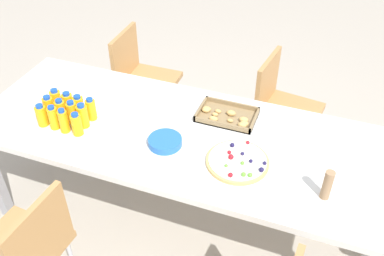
{
  "coord_description": "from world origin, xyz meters",
  "views": [
    {
      "loc": [
        0.73,
        -1.71,
        2.25
      ],
      "look_at": [
        0.08,
        0.03,
        0.75
      ],
      "focal_mm": 40.68,
      "sensor_mm": 36.0,
      "label": 1
    }
  ],
  "objects_px": {
    "juice_bottle_0": "(42,115)",
    "juice_bottle_8": "(56,101)",
    "juice_bottle_2": "(64,121)",
    "juice_bottle_3": "(77,124)",
    "party_table": "(177,139)",
    "juice_bottle_10": "(79,106)",
    "juice_bottle_6": "(72,113)",
    "plate_stack": "(165,142)",
    "chair_near_left": "(27,248)",
    "fruit_pizza": "(238,161)",
    "juice_bottle_1": "(53,118)",
    "juice_bottle_5": "(61,110)",
    "juice_bottle_7": "(83,116)",
    "juice_bottle_4": "(49,108)",
    "napkin_stack": "(91,85)",
    "cardboard_tube": "(327,185)",
    "chair_far_left": "(140,75)",
    "juice_bottle_11": "(91,109)",
    "juice_bottle_9": "(68,103)",
    "chair_far_right": "(281,104)"
  },
  "relations": [
    {
      "from": "juice_bottle_7",
      "to": "fruit_pizza",
      "type": "relative_size",
      "value": 0.46
    },
    {
      "from": "juice_bottle_0",
      "to": "juice_bottle_8",
      "type": "xyz_separation_m",
      "value": [
        0.0,
        0.14,
        0.01
      ]
    },
    {
      "from": "party_table",
      "to": "juice_bottle_10",
      "type": "xyz_separation_m",
      "value": [
        -0.58,
        -0.05,
        0.12
      ]
    },
    {
      "from": "juice_bottle_5",
      "to": "juice_bottle_10",
      "type": "height_order",
      "value": "juice_bottle_5"
    },
    {
      "from": "juice_bottle_2",
      "to": "cardboard_tube",
      "type": "height_order",
      "value": "cardboard_tube"
    },
    {
      "from": "juice_bottle_0",
      "to": "chair_far_left",
      "type": "bearing_deg",
      "value": 83.91
    },
    {
      "from": "juice_bottle_2",
      "to": "juice_bottle_3",
      "type": "relative_size",
      "value": 1.07
    },
    {
      "from": "juice_bottle_1",
      "to": "juice_bottle_11",
      "type": "height_order",
      "value": "juice_bottle_1"
    },
    {
      "from": "chair_near_left",
      "to": "fruit_pizza",
      "type": "relative_size",
      "value": 2.59
    },
    {
      "from": "chair_far_right",
      "to": "napkin_stack",
      "type": "bearing_deg",
      "value": -56.27
    },
    {
      "from": "chair_near_left",
      "to": "napkin_stack",
      "type": "xyz_separation_m",
      "value": [
        -0.22,
        1.04,
        0.24
      ]
    },
    {
      "from": "juice_bottle_0",
      "to": "juice_bottle_8",
      "type": "bearing_deg",
      "value": 89.82
    },
    {
      "from": "party_table",
      "to": "chair_far_left",
      "type": "distance_m",
      "value": 1.01
    },
    {
      "from": "juice_bottle_0",
      "to": "juice_bottle_1",
      "type": "xyz_separation_m",
      "value": [
        0.08,
        -0.0,
        0.01
      ]
    },
    {
      "from": "juice_bottle_7",
      "to": "chair_near_left",
      "type": "bearing_deg",
      "value": -85.68
    },
    {
      "from": "juice_bottle_3",
      "to": "juice_bottle_2",
      "type": "bearing_deg",
      "value": -177.19
    },
    {
      "from": "napkin_stack",
      "to": "chair_far_right",
      "type": "bearing_deg",
      "value": 26.13
    },
    {
      "from": "juice_bottle_8",
      "to": "party_table",
      "type": "bearing_deg",
      "value": 4.94
    },
    {
      "from": "chair_near_left",
      "to": "fruit_pizza",
      "type": "distance_m",
      "value": 1.11
    },
    {
      "from": "party_table",
      "to": "chair_far_left",
      "type": "height_order",
      "value": "chair_far_left"
    },
    {
      "from": "juice_bottle_1",
      "to": "napkin_stack",
      "type": "xyz_separation_m",
      "value": [
        -0.03,
        0.43,
        -0.06
      ]
    },
    {
      "from": "chair_far_left",
      "to": "cardboard_tube",
      "type": "relative_size",
      "value": 5.17
    },
    {
      "from": "cardboard_tube",
      "to": "chair_far_left",
      "type": "bearing_deg",
      "value": 145.39
    },
    {
      "from": "juice_bottle_7",
      "to": "juice_bottle_8",
      "type": "height_order",
      "value": "juice_bottle_7"
    },
    {
      "from": "juice_bottle_1",
      "to": "juice_bottle_8",
      "type": "height_order",
      "value": "juice_bottle_1"
    },
    {
      "from": "party_table",
      "to": "juice_bottle_2",
      "type": "distance_m",
      "value": 0.63
    },
    {
      "from": "plate_stack",
      "to": "juice_bottle_10",
      "type": "bearing_deg",
      "value": 172.79
    },
    {
      "from": "chair_far_left",
      "to": "juice_bottle_7",
      "type": "xyz_separation_m",
      "value": [
        0.12,
        -0.92,
        0.3
      ]
    },
    {
      "from": "juice_bottle_3",
      "to": "juice_bottle_5",
      "type": "xyz_separation_m",
      "value": [
        -0.15,
        0.08,
        -0.0
      ]
    },
    {
      "from": "chair_far_right",
      "to": "juice_bottle_0",
      "type": "relative_size",
      "value": 6.18
    },
    {
      "from": "juice_bottle_5",
      "to": "juice_bottle_9",
      "type": "height_order",
      "value": "juice_bottle_9"
    },
    {
      "from": "juice_bottle_1",
      "to": "juice_bottle_3",
      "type": "relative_size",
      "value": 1.06
    },
    {
      "from": "juice_bottle_4",
      "to": "napkin_stack",
      "type": "bearing_deg",
      "value": 82.01
    },
    {
      "from": "juice_bottle_8",
      "to": "juice_bottle_10",
      "type": "height_order",
      "value": "juice_bottle_8"
    },
    {
      "from": "plate_stack",
      "to": "juice_bottle_6",
      "type": "bearing_deg",
      "value": -179.2
    },
    {
      "from": "juice_bottle_5",
      "to": "juice_bottle_7",
      "type": "bearing_deg",
      "value": -2.76
    },
    {
      "from": "chair_far_right",
      "to": "napkin_stack",
      "type": "relative_size",
      "value": 5.53
    },
    {
      "from": "chair_near_left",
      "to": "juice_bottle_2",
      "type": "height_order",
      "value": "juice_bottle_2"
    },
    {
      "from": "juice_bottle_0",
      "to": "juice_bottle_2",
      "type": "xyz_separation_m",
      "value": [
        0.15,
        -0.01,
        0.01
      ]
    },
    {
      "from": "party_table",
      "to": "cardboard_tube",
      "type": "bearing_deg",
      "value": -14.34
    },
    {
      "from": "chair_far_left",
      "to": "fruit_pizza",
      "type": "distance_m",
      "value": 1.38
    },
    {
      "from": "juice_bottle_0",
      "to": "juice_bottle_7",
      "type": "relative_size",
      "value": 0.9
    },
    {
      "from": "chair_near_left",
      "to": "juice_bottle_3",
      "type": "xyz_separation_m",
      "value": [
        -0.05,
        0.6,
        0.29
      ]
    },
    {
      "from": "cardboard_tube",
      "to": "juice_bottle_4",
      "type": "bearing_deg",
      "value": 177.14
    },
    {
      "from": "juice_bottle_1",
      "to": "juice_bottle_9",
      "type": "xyz_separation_m",
      "value": [
        -0.0,
        0.15,
        -0.0
      ]
    },
    {
      "from": "party_table",
      "to": "chair_near_left",
      "type": "relative_size",
      "value": 2.78
    },
    {
      "from": "juice_bottle_6",
      "to": "juice_bottle_8",
      "type": "height_order",
      "value": "juice_bottle_6"
    },
    {
      "from": "juice_bottle_6",
      "to": "plate_stack",
      "type": "height_order",
      "value": "juice_bottle_6"
    },
    {
      "from": "juice_bottle_4",
      "to": "napkin_stack",
      "type": "xyz_separation_m",
      "value": [
        0.05,
        0.36,
        -0.06
      ]
    },
    {
      "from": "chair_far_left",
      "to": "cardboard_tube",
      "type": "xyz_separation_m",
      "value": [
        1.44,
        -1.0,
        0.31
      ]
    }
  ]
}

